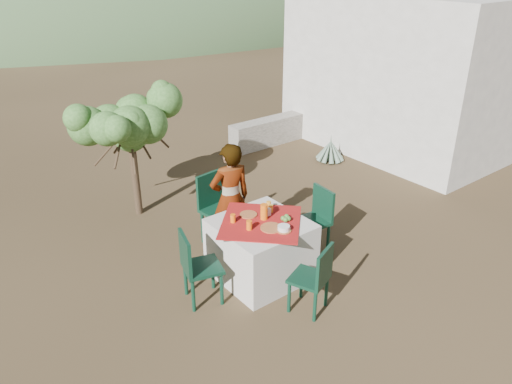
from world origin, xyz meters
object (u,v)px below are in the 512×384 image
Objects in this scene: guesthouse at (412,70)px; chair_far at (217,205)px; chair_near at (315,276)px; agave at (330,151)px; chair_left at (196,265)px; shrub_tree at (132,128)px; juice_pitcher at (264,212)px; chair_right at (316,217)px; person at (230,199)px; table at (261,249)px.

chair_far is at bearing -170.10° from guesthouse.
agave is at bearing -159.60° from chair_near.
chair_left is 1.53× the size of agave.
chair_left is (-0.93, 0.96, 0.03)m from chair_near.
chair_far is at bearing -72.41° from shrub_tree.
chair_far is 3.57m from agave.
shrub_tree is at bearing 174.80° from agave.
guesthouse is at bearing 19.87° from juice_pitcher.
guesthouse reaches higher than juice_pitcher.
agave is (3.39, 3.06, -0.27)m from chair_near.
chair_right is at bearing -74.57° from chair_left.
juice_pitcher is at bearing -78.90° from shrub_tree.
guesthouse is at bearing -5.10° from shrub_tree.
chair_right reaches higher than chair_near.
chair_far is 0.24× the size of guesthouse.
shrub_tree is at bearing -64.04° from person.
chair_right is (1.86, -0.02, -0.00)m from chair_left.
juice_pitcher reaches higher than chair_left.
chair_right is at bearing -0.18° from juice_pitcher.
person reaches higher than juice_pitcher.
agave is (2.46, 2.12, -0.29)m from chair_right.
guesthouse is at bearing 118.87° from chair_right.
chair_near is 0.49× the size of shrub_tree.
table is 2.22× the size of agave.
table is at bearing -109.43° from chair_near.
chair_far is 1.11× the size of chair_left.
chair_near reaches higher than agave.
chair_far is 1.12× the size of chair_right.
juice_pitcher reaches higher than table.
shrub_tree is (-0.45, 3.41, 0.90)m from chair_near.
chair_right is 0.21× the size of guesthouse.
chair_right is 4.54× the size of juice_pitcher.
person is at bearing -94.57° from chair_far.
table is at bearing 95.62° from person.
agave is at bearing -146.12° from person.
chair_right is 1.17m from person.
table is 0.75× the size of shrub_tree.
juice_pitcher reaches higher than chair_near.
guesthouse reaches higher than agave.
chair_far is 5.10× the size of juice_pitcher.
chair_far reaches higher than table.
chair_left is at bearing -67.40° from chair_near.
guesthouse is (2.03, -0.17, 1.30)m from agave.
chair_near is 1.66m from person.
chair_right reaches higher than agave.
agave is (3.36, 1.43, -0.57)m from person.
chair_right is 0.51× the size of shrub_tree.
juice_pitcher is at bearing -147.69° from agave.
juice_pitcher is at bearing -113.91° from chair_near.
chair_left is 6.71m from guesthouse.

